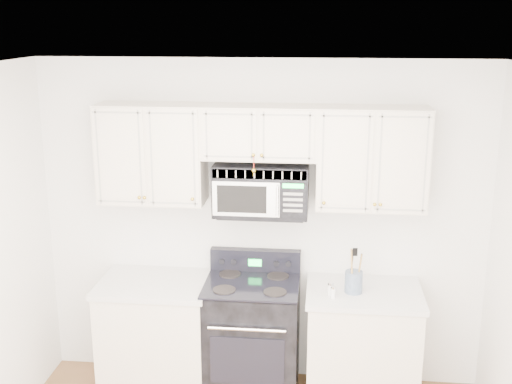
# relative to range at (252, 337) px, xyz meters

# --- Properties ---
(room) EXTENTS (3.51, 3.51, 2.61)m
(room) POSITION_rel_range_xyz_m (0.05, -1.45, 0.82)
(room) COLOR brown
(room) RESTS_ON ground
(base_cabinet_left) EXTENTS (0.86, 0.65, 0.92)m
(base_cabinet_left) POSITION_rel_range_xyz_m (-0.75, -0.01, -0.06)
(base_cabinet_left) COLOR beige
(base_cabinet_left) RESTS_ON ground
(base_cabinet_right) EXTENTS (0.86, 0.65, 0.92)m
(base_cabinet_right) POSITION_rel_range_xyz_m (0.85, -0.01, -0.06)
(base_cabinet_right) COLOR beige
(base_cabinet_right) RESTS_ON ground
(range) EXTENTS (0.72, 0.66, 1.11)m
(range) POSITION_rel_range_xyz_m (0.00, 0.00, 0.00)
(range) COLOR black
(range) RESTS_ON ground
(upper_cabinets) EXTENTS (2.44, 0.37, 0.75)m
(upper_cabinets) POSITION_rel_range_xyz_m (0.05, 0.14, 1.45)
(upper_cabinets) COLOR beige
(upper_cabinets) RESTS_ON ground
(microwave) EXTENTS (0.70, 0.40, 0.39)m
(microwave) POSITION_rel_range_xyz_m (0.06, 0.12, 1.16)
(microwave) COLOR black
(microwave) RESTS_ON ground
(utensil_crock) EXTENTS (0.13, 0.13, 0.35)m
(utensil_crock) POSITION_rel_range_xyz_m (0.76, -0.06, 0.52)
(utensil_crock) COLOR slate
(utensil_crock) RESTS_ON base_cabinet_right
(shaker_salt) EXTENTS (0.04, 0.04, 0.10)m
(shaker_salt) POSITION_rel_range_xyz_m (0.59, -0.13, 0.49)
(shaker_salt) COLOR white
(shaker_salt) RESTS_ON base_cabinet_right
(shaker_pepper) EXTENTS (0.04, 0.04, 0.09)m
(shaker_pepper) POSITION_rel_range_xyz_m (0.61, -0.17, 0.48)
(shaker_pepper) COLOR white
(shaker_pepper) RESTS_ON base_cabinet_right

